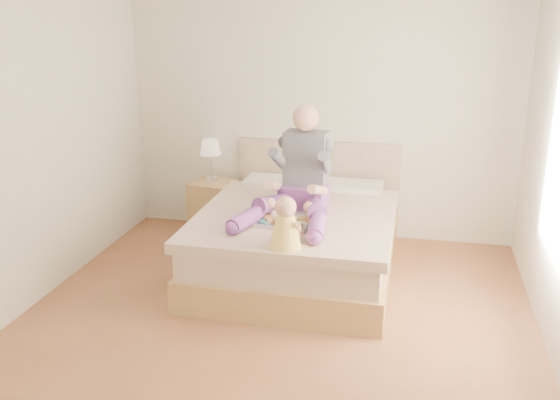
% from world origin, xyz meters
% --- Properties ---
extents(room, '(4.02, 4.22, 2.71)m').
position_xyz_m(room, '(0.08, 0.01, 1.51)').
color(room, brown).
rests_on(room, ground).
extents(bed, '(1.70, 2.18, 1.00)m').
position_xyz_m(bed, '(0.00, 1.08, 0.32)').
color(bed, '#9C7C48').
rests_on(bed, ground).
extents(nightstand, '(0.51, 0.47, 0.55)m').
position_xyz_m(nightstand, '(-1.09, 1.88, 0.27)').
color(nightstand, '#9C7C48').
rests_on(nightstand, ground).
extents(lamp, '(0.22, 0.22, 0.45)m').
position_xyz_m(lamp, '(-1.12, 1.91, 0.89)').
color(lamp, silver).
rests_on(lamp, nightstand).
extents(adult, '(0.80, 1.17, 0.95)m').
position_xyz_m(adult, '(0.02, 0.97, 0.89)').
color(adult, '#67317C').
rests_on(adult, bed).
extents(tray, '(0.54, 0.45, 0.14)m').
position_xyz_m(tray, '(-0.03, 0.62, 0.64)').
color(tray, silver).
rests_on(tray, bed).
extents(baby, '(0.27, 0.36, 0.40)m').
position_xyz_m(baby, '(0.08, 0.11, 0.77)').
color(baby, '#FCDA4F').
rests_on(baby, bed).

